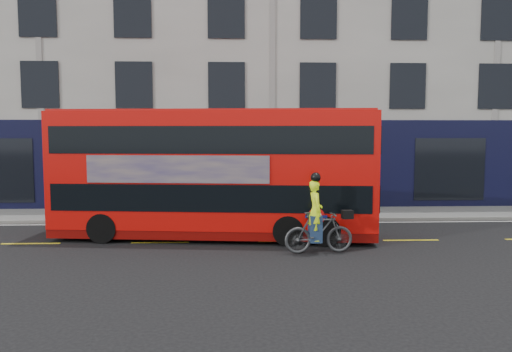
{
  "coord_description": "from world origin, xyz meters",
  "views": [
    {
      "loc": [
        -1.61,
        -14.03,
        3.45
      ],
      "look_at": [
        -0.93,
        2.59,
        2.0
      ],
      "focal_mm": 35.0,
      "sensor_mm": 36.0,
      "label": 1
    }
  ],
  "objects": [
    {
      "name": "ground",
      "position": [
        0.0,
        0.0,
        0.0
      ],
      "size": [
        120.0,
        120.0,
        0.0
      ],
      "primitive_type": "plane",
      "color": "black",
      "rests_on": "ground"
    },
    {
      "name": "pavement",
      "position": [
        0.0,
        6.5,
        0.06
      ],
      "size": [
        60.0,
        3.0,
        0.12
      ],
      "primitive_type": "cube",
      "color": "slate",
      "rests_on": "ground"
    },
    {
      "name": "kerb",
      "position": [
        0.0,
        5.0,
        0.07
      ],
      "size": [
        60.0,
        0.12,
        0.13
      ],
      "primitive_type": "cube",
      "color": "gray",
      "rests_on": "ground"
    },
    {
      "name": "lane_dashes",
      "position": [
        0.0,
        1.5,
        0.0
      ],
      "size": [
        58.0,
        0.12,
        0.01
      ],
      "primitive_type": null,
      "color": "gold",
      "rests_on": "ground"
    },
    {
      "name": "building_terrace",
      "position": [
        0.0,
        12.94,
        7.49
      ],
      "size": [
        50.0,
        10.07,
        15.0
      ],
      "color": "#B8B5AD",
      "rests_on": "ground"
    },
    {
      "name": "cyclist",
      "position": [
        0.73,
        -0.07,
        0.77
      ],
      "size": [
        2.04,
        0.76,
        2.33
      ],
      "rotation": [
        0.0,
        0.0,
        0.1
      ],
      "color": "#3F4043",
      "rests_on": "ground"
    },
    {
      "name": "bus",
      "position": [
        -2.29,
        2.19,
        2.14
      ],
      "size": [
        10.54,
        3.45,
        4.17
      ],
      "rotation": [
        0.0,
        0.0,
        -0.11
      ],
      "color": "red",
      "rests_on": "ground"
    },
    {
      "name": "road_edge_line",
      "position": [
        0.0,
        4.7,
        0.0
      ],
      "size": [
        58.0,
        0.1,
        0.01
      ],
      "primitive_type": "cube",
      "color": "silver",
      "rests_on": "ground"
    }
  ]
}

